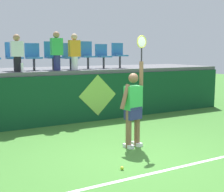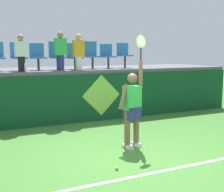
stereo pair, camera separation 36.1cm
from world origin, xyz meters
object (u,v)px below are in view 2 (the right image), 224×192
object	(u,v)px
tennis_ball	(117,168)
spectator_1	(21,52)
water_bottle	(26,67)
stadium_chair_5	(92,54)
tennis_player	(132,106)
stadium_chair_1	(19,55)
spectator_2	(78,51)
stadium_chair_2	(38,55)
stadium_chair_3	(57,54)
stadium_chair_6	(107,55)
stadium_chair_4	(74,55)
spectator_0	(61,50)
stadium_chair_7	(124,54)

from	to	relation	value
tennis_ball	spectator_1	distance (m)	4.81
water_bottle	stadium_chair_5	distance (m)	2.38
tennis_player	stadium_chair_1	world-z (taller)	tennis_player
spectator_2	tennis_player	bearing A→B (deg)	-88.67
stadium_chair_2	stadium_chair_3	size ratio (longest dim) A/B	0.93
stadium_chair_6	stadium_chair_3	bearing A→B (deg)	179.73
stadium_chair_6	tennis_ball	bearing A→B (deg)	-113.25
stadium_chair_4	tennis_player	bearing A→B (deg)	-88.82
stadium_chair_1	spectator_2	distance (m)	1.78
water_bottle	stadium_chair_5	xyz separation A→B (m)	(2.26, 0.66, 0.36)
stadium_chair_5	stadium_chair_6	world-z (taller)	stadium_chair_5
water_bottle	stadium_chair_1	bearing A→B (deg)	96.74
tennis_player	spectator_1	size ratio (longest dim) A/B	2.39
stadium_chair_4	spectator_0	world-z (taller)	spectator_0
spectator_1	tennis_player	bearing A→B (deg)	-60.41
stadium_chair_3	stadium_chair_7	bearing A→B (deg)	-0.18
stadium_chair_4	stadium_chair_7	world-z (taller)	stadium_chair_7
water_bottle	stadium_chair_6	xyz separation A→B (m)	(2.83, 0.65, 0.33)
stadium_chair_3	stadium_chair_7	world-z (taller)	stadium_chair_3
stadium_chair_1	stadium_chair_2	distance (m)	0.56
stadium_chair_5	water_bottle	bearing A→B (deg)	-163.76
water_bottle	spectator_2	distance (m)	1.73
tennis_player	tennis_ball	distance (m)	1.67
water_bottle	spectator_2	world-z (taller)	spectator_2
water_bottle	stadium_chair_1	world-z (taller)	stadium_chair_1
stadium_chair_6	water_bottle	bearing A→B (deg)	-167.08
tennis_player	stadium_chair_4	distance (m)	3.80
stadium_chair_7	spectator_2	xyz separation A→B (m)	(-1.81, -0.40, 0.09)
stadium_chair_6	spectator_0	world-z (taller)	spectator_0
tennis_ball	spectator_1	size ratio (longest dim) A/B	0.06
stadium_chair_1	tennis_player	bearing A→B (deg)	-63.64
stadium_chair_2	stadium_chair_3	distance (m)	0.60
spectator_1	stadium_chair_2	bearing A→B (deg)	39.36
spectator_0	water_bottle	bearing A→B (deg)	-168.16
stadium_chair_4	spectator_2	world-z (taller)	spectator_2
stadium_chair_2	stadium_chair_4	world-z (taller)	stadium_chair_4
stadium_chair_2	spectator_2	xyz separation A→B (m)	(1.17, -0.41, 0.13)
spectator_1	tennis_ball	bearing A→B (deg)	-78.19
tennis_ball	stadium_chair_5	world-z (taller)	stadium_chair_5
stadium_chair_2	spectator_1	xyz separation A→B (m)	(-0.56, -0.46, 0.09)
stadium_chair_3	spectator_1	world-z (taller)	spectator_1
stadium_chair_6	stadium_chair_7	xyz separation A→B (m)	(0.63, 0.00, 0.03)
tennis_player	tennis_ball	xyz separation A→B (m)	(-0.92, -1.06, -0.91)
stadium_chair_3	stadium_chair_7	xyz separation A→B (m)	(2.38, -0.01, 0.02)
stadium_chair_2	stadium_chair_4	bearing A→B (deg)	0.15
stadium_chair_5	spectator_1	xyz separation A→B (m)	(-2.33, -0.47, 0.05)
spectator_0	spectator_1	size ratio (longest dim) A/B	1.11
stadium_chair_5	stadium_chair_7	distance (m)	1.21
stadium_chair_2	stadium_chair_3	xyz separation A→B (m)	(0.60, 0.01, 0.02)
spectator_0	spectator_2	distance (m)	0.57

